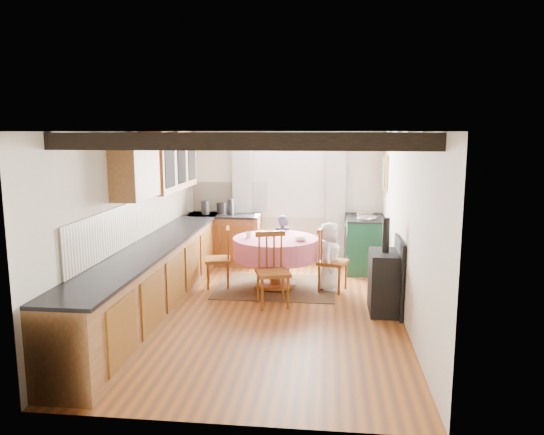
# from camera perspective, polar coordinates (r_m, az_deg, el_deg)

# --- Properties ---
(floor) EXTENTS (3.60, 5.50, 0.00)m
(floor) POSITION_cam_1_polar(r_m,az_deg,el_deg) (7.07, -0.72, -10.31)
(floor) COLOR #A2551D
(floor) RESTS_ON ground
(ceiling) EXTENTS (3.60, 5.50, 0.00)m
(ceiling) POSITION_cam_1_polar(r_m,az_deg,el_deg) (6.65, -0.76, 9.53)
(ceiling) COLOR white
(ceiling) RESTS_ON ground
(wall_back) EXTENTS (3.60, 0.00, 2.40)m
(wall_back) POSITION_cam_1_polar(r_m,az_deg,el_deg) (9.46, 1.29, 2.24)
(wall_back) COLOR silver
(wall_back) RESTS_ON ground
(wall_front) EXTENTS (3.60, 0.00, 2.40)m
(wall_front) POSITION_cam_1_polar(r_m,az_deg,el_deg) (4.12, -5.45, -7.48)
(wall_front) COLOR silver
(wall_front) RESTS_ON ground
(wall_left) EXTENTS (0.00, 5.50, 2.40)m
(wall_left) POSITION_cam_1_polar(r_m,az_deg,el_deg) (7.20, -15.11, -0.40)
(wall_left) COLOR silver
(wall_left) RESTS_ON ground
(wall_right) EXTENTS (0.00, 5.50, 2.40)m
(wall_right) POSITION_cam_1_polar(r_m,az_deg,el_deg) (6.78, 14.54, -0.97)
(wall_right) COLOR silver
(wall_right) RESTS_ON ground
(beam_a) EXTENTS (3.60, 0.16, 0.16)m
(beam_a) POSITION_cam_1_polar(r_m,az_deg,el_deg) (4.67, -3.79, 8.40)
(beam_a) COLOR black
(beam_a) RESTS_ON ceiling
(beam_b) EXTENTS (3.60, 0.16, 0.16)m
(beam_b) POSITION_cam_1_polar(r_m,az_deg,el_deg) (5.66, -2.01, 8.61)
(beam_b) COLOR black
(beam_b) RESTS_ON ceiling
(beam_c) EXTENTS (3.60, 0.16, 0.16)m
(beam_c) POSITION_cam_1_polar(r_m,az_deg,el_deg) (6.65, -0.76, 8.75)
(beam_c) COLOR black
(beam_c) RESTS_ON ceiling
(beam_d) EXTENTS (3.60, 0.16, 0.16)m
(beam_d) POSITION_cam_1_polar(r_m,az_deg,el_deg) (7.65, 0.17, 8.86)
(beam_d) COLOR black
(beam_d) RESTS_ON ceiling
(beam_e) EXTENTS (3.60, 0.16, 0.16)m
(beam_e) POSITION_cam_1_polar(r_m,az_deg,el_deg) (8.64, 0.88, 8.93)
(beam_e) COLOR black
(beam_e) RESTS_ON ceiling
(splash_left) EXTENTS (0.02, 4.50, 0.55)m
(splash_left) POSITION_cam_1_polar(r_m,az_deg,el_deg) (7.47, -14.13, -0.01)
(splash_left) COLOR beige
(splash_left) RESTS_ON wall_left
(splash_back) EXTENTS (1.40, 0.02, 0.55)m
(splash_back) POSITION_cam_1_polar(r_m,az_deg,el_deg) (9.58, -4.69, 2.30)
(splash_back) COLOR beige
(splash_back) RESTS_ON wall_back
(base_cabinet_left) EXTENTS (0.60, 5.30, 0.88)m
(base_cabinet_left) POSITION_cam_1_polar(r_m,az_deg,el_deg) (7.26, -12.63, -6.36)
(base_cabinet_left) COLOR olive
(base_cabinet_left) RESTS_ON floor
(base_cabinet_back) EXTENTS (1.30, 0.60, 0.88)m
(base_cabinet_back) POSITION_cam_1_polar(r_m,az_deg,el_deg) (9.45, -5.25, -2.48)
(base_cabinet_back) COLOR olive
(base_cabinet_back) RESTS_ON floor
(worktop_left) EXTENTS (0.64, 5.30, 0.04)m
(worktop_left) POSITION_cam_1_polar(r_m,az_deg,el_deg) (7.15, -12.61, -2.82)
(worktop_left) COLOR black
(worktop_left) RESTS_ON base_cabinet_left
(worktop_back) EXTENTS (1.30, 0.64, 0.04)m
(worktop_back) POSITION_cam_1_polar(r_m,az_deg,el_deg) (9.34, -5.32, 0.25)
(worktop_back) COLOR black
(worktop_back) RESTS_ON base_cabinet_back
(wall_cabinet_glass) EXTENTS (0.34, 1.80, 0.90)m
(wall_cabinet_glass) POSITION_cam_1_polar(r_m,az_deg,el_deg) (8.19, -11.17, 6.20)
(wall_cabinet_glass) COLOR olive
(wall_cabinet_glass) RESTS_ON wall_left
(wall_cabinet_solid) EXTENTS (0.34, 0.90, 0.70)m
(wall_cabinet_solid) POSITION_cam_1_polar(r_m,az_deg,el_deg) (6.78, -14.94, 4.98)
(wall_cabinet_solid) COLOR olive
(wall_cabinet_solid) RESTS_ON wall_left
(window_frame) EXTENTS (1.34, 0.03, 1.54)m
(window_frame) POSITION_cam_1_polar(r_m,az_deg,el_deg) (9.40, 1.90, 4.64)
(window_frame) COLOR white
(window_frame) RESTS_ON wall_back
(window_pane) EXTENTS (1.20, 0.01, 1.40)m
(window_pane) POSITION_cam_1_polar(r_m,az_deg,el_deg) (9.40, 1.90, 4.65)
(window_pane) COLOR white
(window_pane) RESTS_ON wall_back
(curtain_left) EXTENTS (0.35, 0.10, 2.10)m
(curtain_left) POSITION_cam_1_polar(r_m,az_deg,el_deg) (9.47, -3.29, 1.63)
(curtain_left) COLOR silver
(curtain_left) RESTS_ON wall_back
(curtain_right) EXTENTS (0.35, 0.10, 2.10)m
(curtain_right) POSITION_cam_1_polar(r_m,az_deg,el_deg) (9.34, 7.05, 1.46)
(curtain_right) COLOR silver
(curtain_right) RESTS_ON wall_back
(curtain_rod) EXTENTS (2.00, 0.03, 0.03)m
(curtain_rod) POSITION_cam_1_polar(r_m,az_deg,el_deg) (9.28, 1.88, 8.29)
(curtain_rod) COLOR black
(curtain_rod) RESTS_ON wall_back
(wall_picture) EXTENTS (0.04, 0.50, 0.60)m
(wall_picture) POSITION_cam_1_polar(r_m,az_deg,el_deg) (8.98, 12.41, 4.84)
(wall_picture) COLOR gold
(wall_picture) RESTS_ON wall_right
(wall_plate) EXTENTS (0.30, 0.02, 0.30)m
(wall_plate) POSITION_cam_1_polar(r_m,az_deg,el_deg) (9.35, 7.73, 5.15)
(wall_plate) COLOR silver
(wall_plate) RESTS_ON wall_back
(rug) EXTENTS (1.83, 1.42, 0.01)m
(rug) POSITION_cam_1_polar(r_m,az_deg,el_deg) (8.08, 0.38, -7.70)
(rug) COLOR brown
(rug) RESTS_ON floor
(dining_table) EXTENTS (1.31, 1.31, 0.79)m
(dining_table) POSITION_cam_1_polar(r_m,az_deg,el_deg) (7.97, 0.38, -5.04)
(dining_table) COLOR #DD5684
(dining_table) RESTS_ON floor
(chair_near) EXTENTS (0.56, 0.57, 1.03)m
(chair_near) POSITION_cam_1_polar(r_m,az_deg,el_deg) (7.11, 0.09, -5.84)
(chair_near) COLOR brown
(chair_near) RESTS_ON floor
(chair_left) EXTENTS (0.49, 0.48, 0.94)m
(chair_left) POSITION_cam_1_polar(r_m,az_deg,el_deg) (8.05, -6.04, -4.41)
(chair_left) COLOR brown
(chair_left) RESTS_ON floor
(chair_right) EXTENTS (0.55, 0.53, 0.97)m
(chair_right) POSITION_cam_1_polar(r_m,az_deg,el_deg) (7.84, 6.77, -4.67)
(chair_right) COLOR brown
(chair_right) RESTS_ON floor
(aga_range) EXTENTS (0.67, 1.04, 0.96)m
(aga_range) POSITION_cam_1_polar(r_m,az_deg,el_deg) (9.12, 10.27, -2.78)
(aga_range) COLOR #133F28
(aga_range) RESTS_ON floor
(cast_iron_stove) EXTENTS (0.39, 0.64, 1.29)m
(cast_iron_stove) POSITION_cam_1_polar(r_m,az_deg,el_deg) (7.01, 12.40, -5.22)
(cast_iron_stove) COLOR black
(cast_iron_stove) RESTS_ON floor
(child_far) EXTENTS (0.42, 0.31, 1.04)m
(child_far) POSITION_cam_1_polar(r_m,az_deg,el_deg) (8.60, 1.15, -3.11)
(child_far) COLOR #374153
(child_far) RESTS_ON floor
(child_right) EXTENTS (0.40, 0.55, 1.05)m
(child_right) POSITION_cam_1_polar(r_m,az_deg,el_deg) (7.88, 6.37, -4.30)
(child_right) COLOR white
(child_right) RESTS_ON floor
(bowl_a) EXTENTS (0.21, 0.21, 0.05)m
(bowl_a) POSITION_cam_1_polar(r_m,az_deg,el_deg) (7.67, 3.18, -2.44)
(bowl_a) COLOR silver
(bowl_a) RESTS_ON dining_table
(bowl_b) EXTENTS (0.27, 0.27, 0.06)m
(bowl_b) POSITION_cam_1_polar(r_m,az_deg,el_deg) (8.13, -0.26, -1.68)
(bowl_b) COLOR silver
(bowl_b) RESTS_ON dining_table
(cup) EXTENTS (0.12, 0.12, 0.09)m
(cup) POSITION_cam_1_polar(r_m,az_deg,el_deg) (7.90, -2.61, -1.93)
(cup) COLOR silver
(cup) RESTS_ON dining_table
(canister_tall) EXTENTS (0.14, 0.14, 0.25)m
(canister_tall) POSITION_cam_1_polar(r_m,az_deg,el_deg) (9.34, -7.41, 1.10)
(canister_tall) COLOR #262628
(canister_tall) RESTS_ON worktop_back
(canister_wide) EXTENTS (0.18, 0.18, 0.20)m
(canister_wide) POSITION_cam_1_polar(r_m,az_deg,el_deg) (9.42, -5.60, 1.06)
(canister_wide) COLOR #262628
(canister_wide) RESTS_ON worktop_back
(canister_slim) EXTENTS (0.10, 0.10, 0.29)m
(canister_slim) POSITION_cam_1_polar(r_m,az_deg,el_deg) (9.19, -4.60, 1.16)
(canister_slim) COLOR #262628
(canister_slim) RESTS_ON worktop_back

